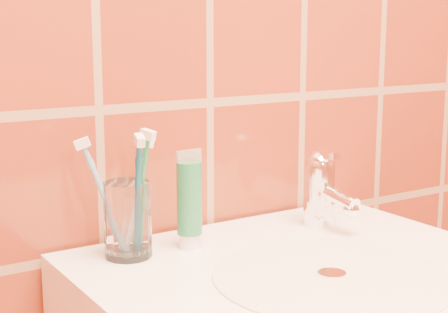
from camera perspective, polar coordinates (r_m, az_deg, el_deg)
glass_tumbler at (r=0.94m, az=-8.02°, el=-5.22°), size 0.07×0.07×0.10m
toothpaste_tube at (r=0.96m, az=-2.89°, el=-3.83°), size 0.04×0.04×0.14m
faucet at (r=1.08m, az=8.09°, el=-2.45°), size 0.05×0.11×0.12m
toothbrush_0 at (r=0.92m, az=-9.79°, el=-3.59°), size 0.12×0.11×0.18m
toothbrush_1 at (r=0.96m, az=-7.37°, el=-3.29°), size 0.14×0.12×0.17m
toothbrush_2 at (r=0.92m, az=-7.00°, el=-3.12°), size 0.07×0.09×0.19m
toothbrush_3 at (r=0.91m, az=-7.23°, el=-3.46°), size 0.06×0.12×0.19m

